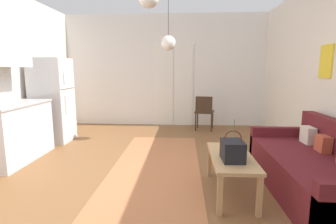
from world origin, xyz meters
The scene contains 11 objects.
ground_plane centered at (0.00, 0.00, -0.05)m, with size 5.54×7.43×0.10m, color brown.
wall_back centered at (0.01, 3.46, 1.36)m, with size 5.14×0.13×2.75m.
area_rug centered at (0.09, 0.24, 0.01)m, with size 1.25×3.71×0.01m, color #B26B42.
couch centered at (2.02, -0.19, 0.27)m, with size 0.89×1.98×0.81m.
coffee_table centered at (1.02, -0.24, 0.39)m, with size 0.46×1.02×0.45m.
bamboo_vase centered at (1.06, -0.15, 0.54)m, with size 0.10×0.10×0.40m.
handbag centered at (1.00, -0.39, 0.56)m, with size 0.23×0.30×0.33m.
refrigerator centered at (-2.07, 1.77, 0.81)m, with size 0.67×0.62×1.62m.
kitchen_counter centered at (-2.15, 0.66, 0.76)m, with size 0.59×1.27×2.00m.
accent_chair centered at (0.96, 2.84, 0.47)m, with size 0.48×0.47×0.81m.
pendant_lamp_far centered at (0.17, 2.09, 1.92)m, with size 0.29×0.29×0.98m.
Camera 1 is at (0.48, -3.02, 1.40)m, focal length 27.23 mm.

